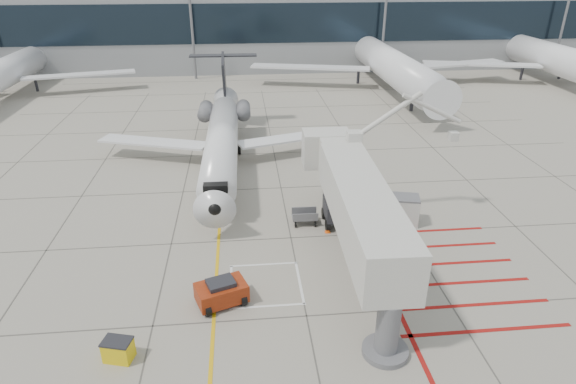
{
  "coord_description": "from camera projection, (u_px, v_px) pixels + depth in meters",
  "views": [
    {
      "loc": [
        -2.94,
        -23.87,
        16.99
      ],
      "look_at": [
        0.0,
        6.0,
        2.5
      ],
      "focal_mm": 30.0,
      "sensor_mm": 36.0,
      "label": 1
    }
  ],
  "objects": [
    {
      "name": "jet_bridge",
      "position": [
        361.0,
        217.0,
        27.29
      ],
      "size": [
        9.53,
        19.39,
        7.67
      ],
      "primitive_type": null,
      "rotation": [
        0.0,
        0.0,
        -0.02
      ],
      "color": "beige",
      "rests_on": "ground_plane"
    },
    {
      "name": "cone_side",
      "position": [
        328.0,
        229.0,
        33.18
      ],
      "size": [
        0.38,
        0.38,
        0.53
      ],
      "primitive_type": "cone",
      "color": "#E64F0C",
      "rests_on": "ground_plane"
    },
    {
      "name": "spill_bin",
      "position": [
        118.0,
        350.0,
        22.49
      ],
      "size": [
        1.47,
        1.17,
        1.12
      ],
      "primitive_type": null,
      "rotation": [
        0.0,
        0.0,
        -0.26
      ],
      "color": "yellow",
      "rests_on": "ground_plane"
    },
    {
      "name": "cone_nose",
      "position": [
        211.0,
        221.0,
        34.23
      ],
      "size": [
        0.36,
        0.36,
        0.51
      ],
      "primitive_type": "cone",
      "color": "#FB4B0D",
      "rests_on": "ground_plane"
    },
    {
      "name": "ground_power_unit",
      "position": [
        399.0,
        210.0,
        34.12
      ],
      "size": [
        2.89,
        2.09,
        2.07
      ],
      "primitive_type": null,
      "rotation": [
        0.0,
        0.0,
        -0.24
      ],
      "color": "beige",
      "rests_on": "ground_plane"
    },
    {
      "name": "terminal_glass_band",
      "position": [
        320.0,
        23.0,
        76.59
      ],
      "size": [
        180.0,
        0.1,
        6.0
      ],
      "primitive_type": "cube",
      "color": "black",
      "rests_on": "ground_plane"
    },
    {
      "name": "bg_aircraft_c",
      "position": [
        386.0,
        41.0,
        69.03
      ],
      "size": [
        39.06,
        43.41,
        13.02
      ],
      "primitive_type": null,
      "color": "silver",
      "rests_on": "ground_plane"
    },
    {
      "name": "terminal_building",
      "position": [
        308.0,
        20.0,
        89.61
      ],
      "size": [
        180.0,
        28.0,
        14.0
      ],
      "primitive_type": "cube",
      "color": "gray",
      "rests_on": "ground_plane"
    },
    {
      "name": "ground_plane",
      "position": [
        298.0,
        272.0,
        29.04
      ],
      "size": [
        260.0,
        260.0,
        0.0
      ],
      "primitive_type": "plane",
      "color": "gray",
      "rests_on": "ground"
    },
    {
      "name": "baggage_cart",
      "position": [
        305.0,
        217.0,
        34.13
      ],
      "size": [
        1.8,
        1.15,
        1.12
      ],
      "primitive_type": null,
      "rotation": [
        0.0,
        0.0,
        -0.02
      ],
      "color": "#57575C",
      "rests_on": "ground_plane"
    },
    {
      "name": "regional_jet",
      "position": [
        220.0,
        133.0,
        40.24
      ],
      "size": [
        24.29,
        30.49,
        7.93
      ],
      "primitive_type": null,
      "rotation": [
        0.0,
        0.0,
        -0.01
      ],
      "color": "silver",
      "rests_on": "ground_plane"
    },
    {
      "name": "bg_aircraft_b",
      "position": [
        2.0,
        54.0,
        64.75
      ],
      "size": [
        33.74,
        37.49,
        11.25
      ],
      "primitive_type": null,
      "color": "silver",
      "rests_on": "ground_plane"
    },
    {
      "name": "bg_aircraft_d",
      "position": [
        557.0,
        39.0,
        71.37
      ],
      "size": [
        38.44,
        42.71,
        12.81
      ],
      "primitive_type": null,
      "color": "silver",
      "rests_on": "ground_plane"
    },
    {
      "name": "pushback_tug",
      "position": [
        221.0,
        291.0,
        26.09
      ],
      "size": [
        3.07,
        2.47,
        1.56
      ],
      "primitive_type": null,
      "rotation": [
        0.0,
        0.0,
        0.35
      ],
      "color": "maroon",
      "rests_on": "ground_plane"
    }
  ]
}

